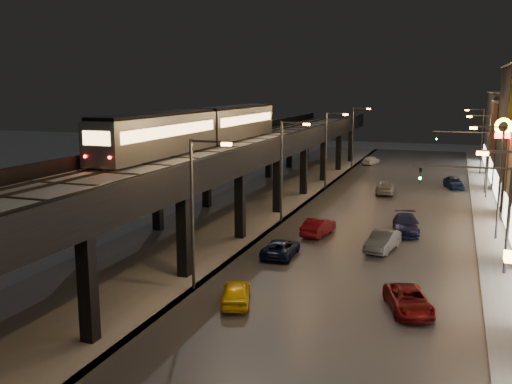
% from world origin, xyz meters
% --- Properties ---
extents(road_surface, '(17.00, 120.00, 0.06)m').
position_xyz_m(road_surface, '(7.50, 35.00, 0.03)').
color(road_surface, '#46474D').
rests_on(road_surface, ground).
extents(sidewalk_right, '(4.00, 120.00, 0.14)m').
position_xyz_m(sidewalk_right, '(17.50, 35.00, 0.07)').
color(sidewalk_right, '#9FA1A8').
rests_on(sidewalk_right, ground).
extents(under_viaduct_pavement, '(11.00, 120.00, 0.06)m').
position_xyz_m(under_viaduct_pavement, '(-6.00, 35.00, 0.03)').
color(under_viaduct_pavement, '#9FA1A8').
rests_on(under_viaduct_pavement, ground).
extents(elevated_viaduct, '(9.00, 100.00, 6.30)m').
position_xyz_m(elevated_viaduct, '(-6.00, 31.84, 5.62)').
color(elevated_viaduct, black).
rests_on(elevated_viaduct, ground).
extents(viaduct_trackbed, '(8.40, 100.00, 0.32)m').
position_xyz_m(viaduct_trackbed, '(-6.01, 31.97, 6.39)').
color(viaduct_trackbed, '#B2B7C1').
rests_on(viaduct_trackbed, elevated_viaduct).
extents(viaduct_parapet_streetside, '(0.30, 100.00, 1.10)m').
position_xyz_m(viaduct_parapet_streetside, '(-1.65, 32.00, 6.85)').
color(viaduct_parapet_streetside, black).
rests_on(viaduct_parapet_streetside, elevated_viaduct).
extents(viaduct_parapet_far, '(0.30, 100.00, 1.10)m').
position_xyz_m(viaduct_parapet_far, '(-10.35, 32.00, 6.85)').
color(viaduct_parapet_far, black).
rests_on(viaduct_parapet_far, elevated_viaduct).
extents(streetlight_left_1, '(2.57, 0.28, 9.00)m').
position_xyz_m(streetlight_left_1, '(-0.43, 13.00, 5.24)').
color(streetlight_left_1, '#38383A').
rests_on(streetlight_left_1, ground).
extents(streetlight_left_2, '(2.57, 0.28, 9.00)m').
position_xyz_m(streetlight_left_2, '(-0.43, 31.00, 5.24)').
color(streetlight_left_2, '#38383A').
rests_on(streetlight_left_2, ground).
extents(streetlight_right_2, '(2.56, 0.28, 9.00)m').
position_xyz_m(streetlight_right_2, '(16.73, 31.00, 5.24)').
color(streetlight_right_2, '#38383A').
rests_on(streetlight_right_2, ground).
extents(streetlight_left_3, '(2.57, 0.28, 9.00)m').
position_xyz_m(streetlight_left_3, '(-0.43, 49.00, 5.24)').
color(streetlight_left_3, '#38383A').
rests_on(streetlight_left_3, ground).
extents(streetlight_right_3, '(2.56, 0.28, 9.00)m').
position_xyz_m(streetlight_right_3, '(16.73, 49.00, 5.24)').
color(streetlight_right_3, '#38383A').
rests_on(streetlight_right_3, ground).
extents(streetlight_left_4, '(2.57, 0.28, 9.00)m').
position_xyz_m(streetlight_left_4, '(-0.43, 67.00, 5.24)').
color(streetlight_left_4, '#38383A').
rests_on(streetlight_left_4, ground).
extents(streetlight_right_4, '(2.56, 0.28, 9.00)m').
position_xyz_m(streetlight_right_4, '(16.73, 67.00, 5.24)').
color(streetlight_right_4, '#38383A').
rests_on(streetlight_right_4, ground).
extents(traffic_light_rig_a, '(6.10, 0.34, 7.00)m').
position_xyz_m(traffic_light_rig_a, '(15.84, 22.00, 4.50)').
color(traffic_light_rig_a, '#38383A').
rests_on(traffic_light_rig_a, ground).
extents(traffic_light_rig_b, '(6.10, 0.34, 7.00)m').
position_xyz_m(traffic_light_rig_b, '(15.84, 52.00, 4.50)').
color(traffic_light_rig_b, '#38383A').
rests_on(traffic_light_rig_b, ground).
extents(subway_train, '(2.80, 33.46, 3.34)m').
position_xyz_m(subway_train, '(-8.50, 31.80, 8.28)').
color(subway_train, gray).
rests_on(subway_train, viaduct_trackbed).
extents(car_taxi, '(2.69, 4.17, 1.32)m').
position_xyz_m(car_taxi, '(2.55, 11.63, 0.66)').
color(car_taxi, yellow).
rests_on(car_taxi, ground).
extents(car_near_white, '(2.14, 4.46, 1.41)m').
position_xyz_m(car_near_white, '(3.46, 27.67, 0.71)').
color(car_near_white, maroon).
rests_on(car_near_white, ground).
extents(car_mid_silver, '(2.22, 4.55, 1.24)m').
position_xyz_m(car_mid_silver, '(2.29, 21.05, 0.62)').
color(car_mid_silver, black).
rests_on(car_mid_silver, ground).
extents(car_mid_dark, '(2.42, 5.17, 1.46)m').
position_xyz_m(car_mid_dark, '(6.41, 47.97, 0.73)').
color(car_mid_dark, '#979797').
rests_on(car_mid_dark, ground).
extents(car_far_white, '(2.55, 4.29, 1.37)m').
position_xyz_m(car_far_white, '(1.39, 72.10, 0.68)').
color(car_far_white, white).
rests_on(car_far_white, ground).
extents(car_onc_silver, '(2.34, 4.62, 1.45)m').
position_xyz_m(car_onc_silver, '(8.94, 24.94, 0.73)').
color(car_onc_silver, slate).
rests_on(car_onc_silver, ground).
extents(car_onc_dark, '(3.35, 4.90, 1.25)m').
position_xyz_m(car_onc_dark, '(11.69, 13.65, 0.62)').
color(car_onc_dark, maroon).
rests_on(car_onc_dark, ground).
extents(car_onc_white, '(2.65, 5.27, 1.47)m').
position_xyz_m(car_onc_white, '(10.10, 30.74, 0.73)').
color(car_onc_white, '#161943').
rests_on(car_onc_white, ground).
extents(car_onc_red, '(2.78, 4.41, 1.40)m').
position_xyz_m(car_onc_red, '(13.66, 54.32, 0.70)').
color(car_onc_red, '#111F49').
rests_on(car_onc_red, ground).
extents(sign_mcdonalds, '(2.75, 0.79, 9.29)m').
position_xyz_m(sign_mcdonalds, '(18.00, 37.40, 7.45)').
color(sign_mcdonalds, '#38383A').
rests_on(sign_mcdonalds, ground).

